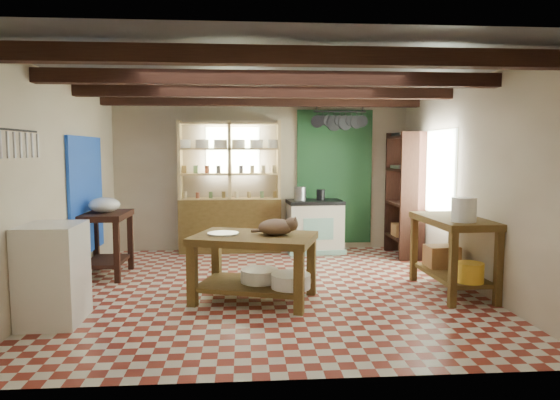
{
  "coord_description": "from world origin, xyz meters",
  "views": [
    {
      "loc": [
        -0.34,
        -6.06,
        1.71
      ],
      "look_at": [
        0.14,
        0.3,
        1.08
      ],
      "focal_mm": 32.0,
      "sensor_mm": 36.0,
      "label": 1
    }
  ],
  "objects": [
    {
      "name": "floor",
      "position": [
        0.0,
        0.0,
        -0.01
      ],
      "size": [
        5.0,
        5.0,
        0.02
      ],
      "primitive_type": "cube",
      "color": "maroon",
      "rests_on": "ground"
    },
    {
      "name": "ceiling",
      "position": [
        0.0,
        0.0,
        2.6
      ],
      "size": [
        5.0,
        5.0,
        0.02
      ],
      "primitive_type": "cube",
      "color": "#404145",
      "rests_on": "wall_back"
    },
    {
      "name": "wall_back",
      "position": [
        0.0,
        2.5,
        1.3
      ],
      "size": [
        5.0,
        0.04,
        2.6
      ],
      "primitive_type": "cube",
      "color": "beige",
      "rests_on": "floor"
    },
    {
      "name": "wall_front",
      "position": [
        0.0,
        -2.5,
        1.3
      ],
      "size": [
        5.0,
        0.04,
        2.6
      ],
      "primitive_type": "cube",
      "color": "beige",
      "rests_on": "floor"
    },
    {
      "name": "wall_left",
      "position": [
        -2.5,
        0.0,
        1.3
      ],
      "size": [
        0.04,
        5.0,
        2.6
      ],
      "primitive_type": "cube",
      "color": "beige",
      "rests_on": "floor"
    },
    {
      "name": "wall_right",
      "position": [
        2.5,
        0.0,
        1.3
      ],
      "size": [
        0.04,
        5.0,
        2.6
      ],
      "primitive_type": "cube",
      "color": "beige",
      "rests_on": "floor"
    },
    {
      "name": "ceiling_beams",
      "position": [
        0.0,
        0.0,
        2.48
      ],
      "size": [
        5.0,
        3.8,
        0.15
      ],
      "primitive_type": "cube",
      "color": "black",
      "rests_on": "ceiling"
    },
    {
      "name": "blue_wall_patch",
      "position": [
        -2.47,
        0.9,
        1.1
      ],
      "size": [
        0.04,
        1.4,
        1.6
      ],
      "primitive_type": "cube",
      "color": "blue",
      "rests_on": "wall_left"
    },
    {
      "name": "green_wall_patch",
      "position": [
        1.25,
        2.47,
        1.25
      ],
      "size": [
        1.3,
        0.04,
        2.3
      ],
      "primitive_type": "cube",
      "color": "#1D4A27",
      "rests_on": "wall_back"
    },
    {
      "name": "window_back",
      "position": [
        -0.5,
        2.48,
        1.7
      ],
      "size": [
        0.9,
        0.02,
        0.8
      ],
      "primitive_type": "cube",
      "color": "silver",
      "rests_on": "wall_back"
    },
    {
      "name": "window_right",
      "position": [
        2.48,
        1.0,
        1.4
      ],
      "size": [
        0.02,
        1.3,
        1.2
      ],
      "primitive_type": "cube",
      "color": "silver",
      "rests_on": "wall_right"
    },
    {
      "name": "utensil_rail",
      "position": [
        -2.44,
        -1.2,
        1.78
      ],
      "size": [
        0.06,
        0.9,
        0.28
      ],
      "primitive_type": "cube",
      "color": "black",
      "rests_on": "wall_left"
    },
    {
      "name": "pot_rack",
      "position": [
        1.25,
        2.05,
        2.18
      ],
      "size": [
        0.86,
        0.12,
        0.36
      ],
      "primitive_type": "cube",
      "color": "black",
      "rests_on": "ceiling"
    },
    {
      "name": "shelving_unit",
      "position": [
        -0.55,
        2.31,
        1.1
      ],
      "size": [
        1.7,
        0.34,
        2.2
      ],
      "primitive_type": "cube",
      "color": "tan",
      "rests_on": "floor"
    },
    {
      "name": "tall_rack",
      "position": [
        2.28,
        1.8,
        1.0
      ],
      "size": [
        0.4,
        0.86,
        2.0
      ],
      "primitive_type": "cube",
      "color": "black",
      "rests_on": "floor"
    },
    {
      "name": "work_table",
      "position": [
        -0.21,
        -0.47,
        0.38
      ],
      "size": [
        1.54,
        1.25,
        0.76
      ],
      "primitive_type": "cube",
      "rotation": [
        0.0,
        0.0,
        -0.31
      ],
      "color": "brown",
      "rests_on": "floor"
    },
    {
      "name": "stove",
      "position": [
        0.86,
        2.15,
        0.44
      ],
      "size": [
        0.94,
        0.66,
        0.88
      ],
      "primitive_type": "cube",
      "rotation": [
        0.0,
        0.0,
        0.06
      ],
      "color": "silver",
      "rests_on": "floor"
    },
    {
      "name": "prep_table",
      "position": [
        -2.2,
        0.78,
        0.44
      ],
      "size": [
        0.6,
        0.87,
        0.88
      ],
      "primitive_type": "cube",
      "rotation": [
        0.0,
        0.0,
        -0.01
      ],
      "color": "black",
      "rests_on": "floor"
    },
    {
      "name": "white_cabinet",
      "position": [
        -2.22,
        -1.06,
        0.49
      ],
      "size": [
        0.55,
        0.66,
        0.99
      ],
      "primitive_type": "cube",
      "rotation": [
        0.0,
        0.0,
        0.01
      ],
      "color": "white",
      "rests_on": "floor"
    },
    {
      "name": "right_counter",
      "position": [
        2.18,
        -0.33,
        0.46
      ],
      "size": [
        0.67,
        1.29,
        0.91
      ],
      "primitive_type": "cube",
      "rotation": [
        0.0,
        0.0,
        0.02
      ],
      "color": "brown",
      "rests_on": "floor"
    },
    {
      "name": "cat",
      "position": [
        0.04,
        -0.5,
        0.85
      ],
      "size": [
        0.44,
        0.36,
        0.18
      ],
      "primitive_type": "ellipsoid",
      "rotation": [
        0.0,
        0.0,
        -0.14
      ],
      "color": "#7C5E48",
      "rests_on": "work_table"
    },
    {
      "name": "steel_tray",
      "position": [
        -0.56,
        -0.41,
        0.77
      ],
      "size": [
        0.45,
        0.45,
        0.02
      ],
      "primitive_type": "cylinder",
      "rotation": [
        0.0,
        0.0,
        -0.31
      ],
      "color": "#98989F",
      "rests_on": "work_table"
    },
    {
      "name": "basin_large",
      "position": [
        -0.15,
        -0.44,
        0.28
      ],
      "size": [
        0.55,
        0.55,
        0.15
      ],
      "primitive_type": "cylinder",
      "rotation": [
        0.0,
        0.0,
        -0.31
      ],
      "color": "white",
      "rests_on": "work_table"
    },
    {
      "name": "basin_small",
      "position": [
        0.18,
        -0.71,
        0.28
      ],
      "size": [
        0.55,
        0.55,
        0.15
      ],
      "primitive_type": "cylinder",
      "rotation": [
        0.0,
        0.0,
        -0.31
      ],
      "color": "white",
      "rests_on": "work_table"
    },
    {
      "name": "kettle_left",
      "position": [
        0.61,
        2.14,
        1.0
      ],
      "size": [
        0.21,
        0.21,
        0.22
      ],
      "primitive_type": "cylinder",
      "rotation": [
        0.0,
        0.0,
        0.06
      ],
      "color": "#98989F",
      "rests_on": "stove"
    },
    {
      "name": "kettle_right",
      "position": [
        0.96,
        2.16,
        0.97
      ],
      "size": [
        0.15,
        0.15,
        0.18
      ],
      "primitive_type": "cylinder",
      "rotation": [
        0.0,
        0.0,
        0.06
      ],
      "color": "black",
      "rests_on": "stove"
    },
    {
      "name": "enamel_bowl",
      "position": [
        -2.2,
        0.78,
        0.98
      ],
      "size": [
        0.41,
        0.41,
        0.21
      ],
      "primitive_type": "ellipsoid",
      "rotation": [
        0.0,
        0.0,
        -0.01
      ],
      "color": "white",
      "rests_on": "prep_table"
    },
    {
      "name": "white_bucket",
      "position": [
        2.14,
        -0.68,
        1.05
      ],
      "size": [
        0.28,
        0.28,
        0.27
      ],
      "primitive_type": "cylinder",
      "rotation": [
        0.0,
        0.0,
        0.02
      ],
      "color": "white",
      "rests_on": "right_counter"
    },
    {
      "name": "wicker_basket",
      "position": [
        2.17,
        -0.03,
        0.38
      ],
      "size": [
        0.39,
        0.32,
        0.27
      ],
      "primitive_type": "cube",
      "rotation": [
        0.0,
        0.0,
        0.02
      ],
      "color": "#AD7745",
      "rests_on": "right_counter"
    },
    {
      "name": "yellow_tub",
      "position": [
        2.19,
        -0.78,
        0.35
      ],
      "size": [
        0.31,
        0.31,
        0.22
      ],
      "primitive_type": "cylinder",
      "rotation": [
        0.0,
        0.0,
        0.02
      ],
      "color": "gold",
      "rests_on": "right_counter"
    }
  ]
}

